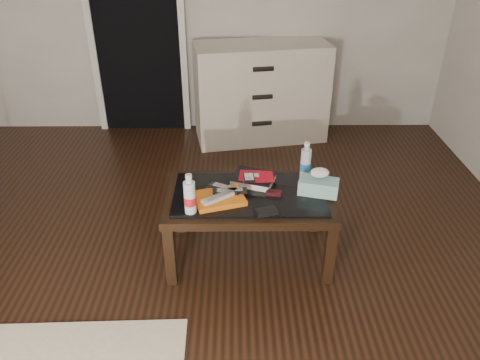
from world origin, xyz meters
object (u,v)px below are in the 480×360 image
object	(u,v)px
water_bottle_left	(190,194)
tissue_box	(318,187)
dresser	(261,92)
textbook	(254,179)
water_bottle_right	(306,160)
coffee_table	(249,202)

from	to	relation	value
water_bottle_left	tissue_box	world-z (taller)	water_bottle_left
dresser	textbook	bearing A→B (deg)	-104.33
water_bottle_right	coffee_table	bearing A→B (deg)	-151.54
water_bottle_left	tissue_box	bearing A→B (deg)	14.50
textbook	dresser	bearing A→B (deg)	105.20
coffee_table	tissue_box	xyz separation A→B (m)	(0.41, -0.01, 0.11)
dresser	water_bottle_left	world-z (taller)	dresser
water_bottle_right	dresser	bearing A→B (deg)	97.07
dresser	textbook	size ratio (longest dim) A/B	5.07
water_bottle_left	water_bottle_right	distance (m)	0.79
water_bottle_right	tissue_box	xyz separation A→B (m)	(0.05, -0.20, -0.07)
coffee_table	water_bottle_left	world-z (taller)	water_bottle_left
water_bottle_left	water_bottle_right	size ratio (longest dim) A/B	1.00
textbook	water_bottle_right	size ratio (longest dim) A/B	1.05
textbook	tissue_box	distance (m)	0.40
coffee_table	textbook	bearing A→B (deg)	76.81
textbook	water_bottle_left	distance (m)	0.50
coffee_table	tissue_box	world-z (taller)	tissue_box
water_bottle_left	coffee_table	bearing A→B (deg)	30.67
coffee_table	dresser	xyz separation A→B (m)	(0.16, 1.80, 0.05)
tissue_box	water_bottle_right	bearing A→B (deg)	120.82
water_bottle_left	tissue_box	xyz separation A→B (m)	(0.74, 0.19, -0.07)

